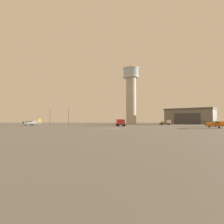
# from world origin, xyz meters

# --- Properties ---
(ground_plane) EXTENTS (400.00, 400.00, 0.00)m
(ground_plane) POSITION_xyz_m (0.00, 0.00, 0.00)
(ground_plane) COLOR gray
(control_tower) EXTENTS (10.00, 10.00, 38.35)m
(control_tower) POSITION_xyz_m (14.57, 62.73, 19.90)
(control_tower) COLOR #B2AD9E
(control_tower) RESTS_ON ground_plane
(hangar) EXTENTS (34.05, 32.30, 9.97)m
(hangar) POSITION_xyz_m (53.96, 68.29, 5.00)
(hangar) COLOR #6B665B
(hangar) RESTS_ON ground_plane
(airplane_silver) EXTENTS (7.95, 8.93, 3.01)m
(airplane_silver) POSITION_xyz_m (-32.46, 29.23, 1.41)
(airplane_silver) COLOR #B7BABF
(airplane_silver) RESTS_ON ground_plane
(airplane_orange) EXTENTS (7.24, 9.11, 2.78)m
(airplane_orange) POSITION_xyz_m (28.62, -2.39, 1.30)
(airplane_orange) COLOR orange
(airplane_orange) RESTS_ON ground_plane
(airplane_black) EXTENTS (6.86, 8.31, 2.68)m
(airplane_black) POSITION_xyz_m (34.96, 11.26, 1.25)
(airplane_black) COLOR black
(airplane_black) RESTS_ON ground_plane
(truck_box_red) EXTENTS (3.39, 6.99, 2.64)m
(truck_box_red) POSITION_xyz_m (4.27, 22.57, 1.53)
(truck_box_red) COLOR #38383D
(truck_box_red) RESTS_ON ground_plane
(truck_flatbed_white) EXTENTS (5.53, 3.06, 2.49)m
(truck_flatbed_white) POSITION_xyz_m (29.26, 41.79, 1.21)
(truck_flatbed_white) COLOR #38383D
(truck_flatbed_white) RESTS_ON ground_plane
(light_post_west) EXTENTS (0.44, 0.44, 9.58)m
(light_post_west) POSITION_xyz_m (-21.33, 52.90, 5.64)
(light_post_west) COLOR #38383D
(light_post_west) RESTS_ON ground_plane
(light_post_east) EXTENTS (0.44, 0.44, 9.39)m
(light_post_east) POSITION_xyz_m (-28.95, 43.97, 5.54)
(light_post_east) COLOR #38383D
(light_post_east) RESTS_ON ground_plane
(traffic_cone_near_left) EXTENTS (0.36, 0.36, 0.64)m
(traffic_cone_near_left) POSITION_xyz_m (-0.03, 12.23, 0.32)
(traffic_cone_near_left) COLOR black
(traffic_cone_near_left) RESTS_ON ground_plane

